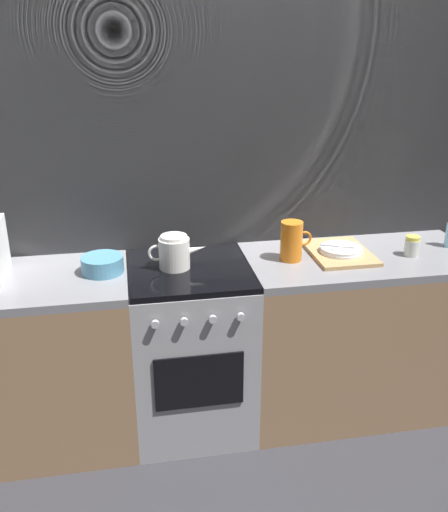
{
  "coord_description": "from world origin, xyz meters",
  "views": [
    {
      "loc": [
        -0.28,
        -2.51,
        1.97
      ],
      "look_at": [
        0.17,
        0.0,
        0.95
      ],
      "focal_mm": 39.51,
      "sensor_mm": 36.0,
      "label": 1
    }
  ],
  "objects_px": {
    "stove_unit": "(191,348)",
    "pitcher": "(292,241)",
    "spice_jar": "(412,246)",
    "kettle": "(175,252)",
    "mixing_bowl": "(102,264)",
    "dish_pile": "(340,251)"
  },
  "relations": [
    {
      "from": "stove_unit",
      "to": "spice_jar",
      "type": "xyz_separation_m",
      "value": [
        1.14,
        -0.04,
        0.5
      ]
    },
    {
      "from": "kettle",
      "to": "dish_pile",
      "type": "height_order",
      "value": "kettle"
    },
    {
      "from": "kettle",
      "to": "spice_jar",
      "type": "height_order",
      "value": "kettle"
    },
    {
      "from": "mixing_bowl",
      "to": "pitcher",
      "type": "relative_size",
      "value": 1.0
    },
    {
      "from": "pitcher",
      "to": "dish_pile",
      "type": "height_order",
      "value": "pitcher"
    },
    {
      "from": "dish_pile",
      "to": "spice_jar",
      "type": "distance_m",
      "value": 0.37
    },
    {
      "from": "stove_unit",
      "to": "pitcher",
      "type": "xyz_separation_m",
      "value": [
        0.52,
        0.02,
        0.55
      ]
    },
    {
      "from": "spice_jar",
      "to": "pitcher",
      "type": "bearing_deg",
      "value": 174.97
    },
    {
      "from": "pitcher",
      "to": "spice_jar",
      "type": "distance_m",
      "value": 0.63
    },
    {
      "from": "pitcher",
      "to": "spice_jar",
      "type": "xyz_separation_m",
      "value": [
        0.62,
        -0.05,
        -0.05
      ]
    },
    {
      "from": "mixing_bowl",
      "to": "spice_jar",
      "type": "relative_size",
      "value": 1.9
    },
    {
      "from": "stove_unit",
      "to": "spice_jar",
      "type": "distance_m",
      "value": 1.25
    },
    {
      "from": "pitcher",
      "to": "dish_pile",
      "type": "xyz_separation_m",
      "value": [
        0.27,
        0.02,
        -0.08
      ]
    },
    {
      "from": "mixing_bowl",
      "to": "pitcher",
      "type": "height_order",
      "value": "pitcher"
    },
    {
      "from": "stove_unit",
      "to": "kettle",
      "type": "distance_m",
      "value": 0.54
    },
    {
      "from": "pitcher",
      "to": "dish_pile",
      "type": "distance_m",
      "value": 0.28
    },
    {
      "from": "kettle",
      "to": "mixing_bowl",
      "type": "distance_m",
      "value": 0.35
    },
    {
      "from": "kettle",
      "to": "mixing_bowl",
      "type": "xyz_separation_m",
      "value": [
        -0.34,
        0.01,
        -0.04
      ]
    },
    {
      "from": "kettle",
      "to": "mixing_bowl",
      "type": "height_order",
      "value": "kettle"
    },
    {
      "from": "kettle",
      "to": "spice_jar",
      "type": "bearing_deg",
      "value": -2.66
    },
    {
      "from": "pitcher",
      "to": "kettle",
      "type": "bearing_deg",
      "value": 179.89
    },
    {
      "from": "stove_unit",
      "to": "kettle",
      "type": "xyz_separation_m",
      "value": [
        -0.07,
        0.02,
        0.53
      ]
    }
  ]
}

